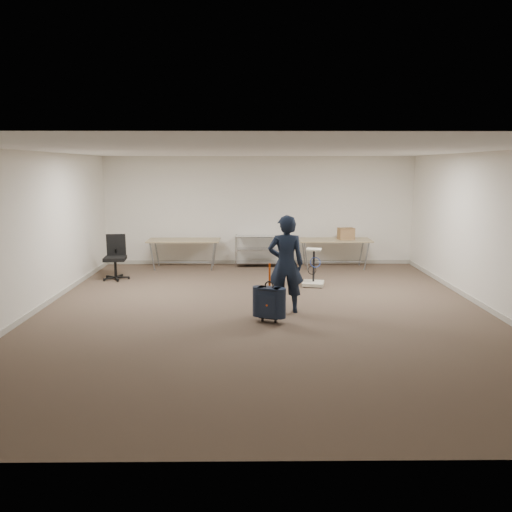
{
  "coord_description": "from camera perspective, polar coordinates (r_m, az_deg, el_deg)",
  "views": [
    {
      "loc": [
        -0.21,
        -8.46,
        2.53
      ],
      "look_at": [
        -0.12,
        0.3,
        0.96
      ],
      "focal_mm": 35.0,
      "sensor_mm": 36.0,
      "label": 1
    }
  ],
  "objects": [
    {
      "name": "room_shell",
      "position": [
        10.15,
        0.64,
        -3.98
      ],
      "size": [
        8.0,
        9.0,
        9.0
      ],
      "color": "white",
      "rests_on": "ground"
    },
    {
      "name": "ground",
      "position": [
        8.83,
        0.83,
        -6.49
      ],
      "size": [
        9.0,
        9.0,
        0.0
      ],
      "primitive_type": "plane",
      "color": "#4B392E",
      "rests_on": "ground"
    },
    {
      "name": "office_chair",
      "position": [
        11.81,
        -15.74,
        -1.08
      ],
      "size": [
        0.61,
        0.61,
        1.01
      ],
      "color": "black",
      "rests_on": "ground"
    },
    {
      "name": "person",
      "position": [
        8.69,
        3.42,
        -0.93
      ],
      "size": [
        0.63,
        0.42,
        1.72
      ],
      "primitive_type": "imported",
      "rotation": [
        0.0,
        0.0,
        3.15
      ],
      "color": "black",
      "rests_on": "ground"
    },
    {
      "name": "suitcase",
      "position": [
        8.21,
        1.51,
        -5.33
      ],
      "size": [
        0.41,
        0.32,
        0.99
      ],
      "color": "#151E30",
      "rests_on": "ground"
    },
    {
      "name": "cardboard_box",
      "position": [
        12.77,
        10.25,
        2.54
      ],
      "size": [
        0.42,
        0.34,
        0.29
      ],
      "primitive_type": "cube",
      "rotation": [
        0.0,
        0.0,
        0.14
      ],
      "color": "#A0754A",
      "rests_on": "folding_table_right"
    },
    {
      "name": "folding_table_right",
      "position": [
        12.72,
        8.99,
        1.66
      ],
      "size": [
        1.8,
        0.75,
        0.73
      ],
      "color": "tan",
      "rests_on": "ground"
    },
    {
      "name": "equipment_cart",
      "position": [
        10.79,
        6.57,
        -2.3
      ],
      "size": [
        0.53,
        0.53,
        0.81
      ],
      "color": "beige",
      "rests_on": "ground"
    },
    {
      "name": "wire_shelf",
      "position": [
        12.83,
        0.38,
        0.78
      ],
      "size": [
        1.22,
        0.47,
        0.8
      ],
      "color": "silver",
      "rests_on": "ground"
    },
    {
      "name": "folding_table_left",
      "position": [
        12.66,
        -8.23,
        1.64
      ],
      "size": [
        1.8,
        0.75,
        0.73
      ],
      "color": "tan",
      "rests_on": "ground"
    }
  ]
}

